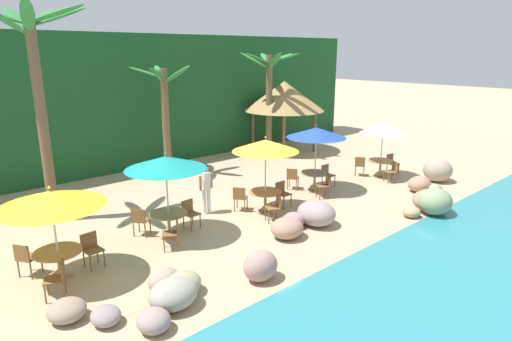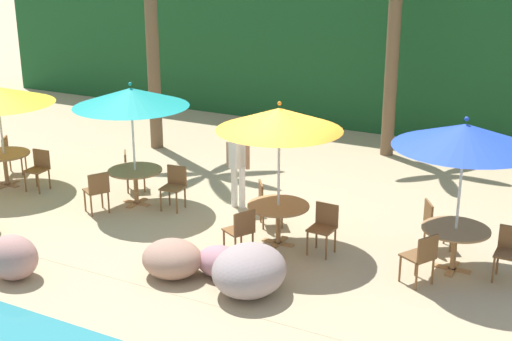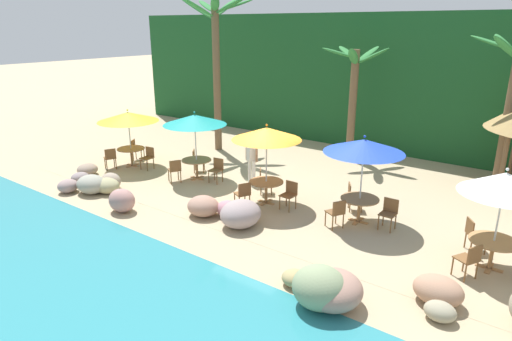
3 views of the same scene
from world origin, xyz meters
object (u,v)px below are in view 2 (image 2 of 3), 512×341
at_px(chair_blue_left, 422,256).
at_px(chair_blue_inland, 434,221).
at_px(chair_yellow_seaward, 39,167).
at_px(chair_blue_seaward, 510,250).
at_px(umbrella_orange, 279,119).
at_px(palm_tree_second, 394,31).
at_px(chair_teal_seaward, 175,184).
at_px(chair_orange_left, 241,229).
at_px(umbrella_blue, 465,136).
at_px(dining_table_blue, 455,235).
at_px(chair_teal_inland, 131,168).
at_px(dining_table_orange, 278,212).
at_px(chair_orange_seaward, 324,225).
at_px(umbrella_teal, 131,97).
at_px(waiter_in_white, 238,161).
at_px(dining_table_teal, 135,176).
at_px(chair_teal_left, 97,189).
at_px(chair_orange_inland, 267,200).
at_px(chair_yellow_inland, 11,152).

bearing_deg(chair_blue_left, chair_blue_inland, 97.47).
bearing_deg(chair_yellow_seaward, chair_blue_seaward, 2.19).
bearing_deg(umbrella_orange, chair_blue_inland, 23.86).
bearing_deg(palm_tree_second, chair_teal_seaward, -114.97).
height_order(umbrella_orange, chair_blue_left, umbrella_orange).
xyz_separation_m(chair_orange_left, chair_blue_left, (2.98, 0.43, 0.00)).
height_order(umbrella_blue, dining_table_blue, umbrella_blue).
bearing_deg(palm_tree_second, chair_teal_inland, -128.01).
bearing_deg(umbrella_orange, dining_table_orange, -26.57).
relative_size(dining_table_orange, chair_blue_seaward, 1.26).
bearing_deg(dining_table_blue, chair_blue_left, -112.38).
bearing_deg(chair_orange_seaward, palm_tree_second, 97.96).
bearing_deg(chair_blue_inland, umbrella_orange, -156.14).
bearing_deg(chair_orange_seaward, umbrella_blue, 9.67).
xyz_separation_m(umbrella_teal, waiter_in_white, (1.93, 0.83, -1.25)).
height_order(dining_table_orange, chair_orange_left, chair_orange_left).
height_order(chair_yellow_seaward, chair_blue_inland, same).
xyz_separation_m(chair_teal_seaward, palm_tree_second, (2.61, 5.60, 2.58)).
bearing_deg(chair_blue_seaward, palm_tree_second, 124.19).
relative_size(umbrella_orange, chair_blue_inland, 2.99).
relative_size(chair_yellow_seaward, dining_table_teal, 0.79).
height_order(dining_table_blue, chair_blue_left, chair_blue_left).
xyz_separation_m(chair_yellow_seaward, chair_teal_left, (2.05, -0.52, 0.00)).
bearing_deg(chair_orange_inland, chair_teal_inland, 173.77).
distance_m(chair_teal_left, chair_orange_seaward, 4.65).
bearing_deg(dining_table_teal, chair_orange_inland, 4.70).
height_order(chair_orange_left, chair_blue_left, same).
xyz_separation_m(umbrella_orange, chair_orange_left, (-0.31, -0.80, -1.78)).
relative_size(chair_orange_seaward, umbrella_blue, 0.33).
height_order(umbrella_teal, dining_table_orange, umbrella_teal).
height_order(chair_orange_inland, waiter_in_white, waiter_in_white).
xyz_separation_m(chair_blue_seaward, palm_tree_second, (-3.86, 5.68, 2.58)).
bearing_deg(dining_table_teal, chair_yellow_inland, 176.39).
xyz_separation_m(chair_teal_left, chair_blue_inland, (6.26, 1.48, 0.00)).
xyz_separation_m(chair_yellow_inland, chair_teal_seaward, (4.59, -0.06, 0.00)).
relative_size(chair_orange_inland, chair_blue_seaward, 1.00).
height_order(dining_table_teal, chair_blue_left, chair_blue_left).
xyz_separation_m(chair_blue_seaward, chair_blue_left, (-1.18, -0.88, 0.00)).
bearing_deg(chair_blue_left, chair_orange_seaward, 166.90).
relative_size(chair_teal_inland, chair_blue_seaward, 1.00).
relative_size(chair_yellow_seaward, dining_table_orange, 0.79).
relative_size(chair_teal_seaward, chair_teal_left, 1.00).
height_order(dining_table_teal, chair_teal_left, chair_teal_left).
bearing_deg(dining_table_orange, chair_orange_left, -111.09).
xyz_separation_m(chair_yellow_inland, chair_teal_left, (3.42, -1.02, 0.00)).
distance_m(chair_yellow_seaward, dining_table_orange, 5.83).
xyz_separation_m(chair_teal_inland, dining_table_orange, (4.04, -1.02, 0.10)).
xyz_separation_m(chair_teal_left, dining_table_orange, (3.78, 0.38, 0.10)).
xyz_separation_m(dining_table_teal, chair_teal_left, (-0.33, -0.79, -0.10)).
height_order(chair_teal_seaward, chair_orange_left, same).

